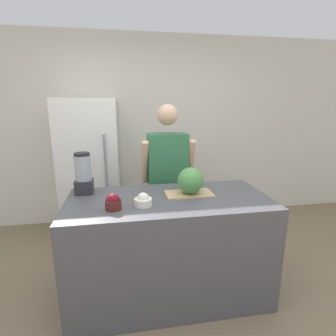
# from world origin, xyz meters

# --- Properties ---
(ground_plane) EXTENTS (14.00, 14.00, 0.00)m
(ground_plane) POSITION_xyz_m (0.00, 0.00, 0.00)
(ground_plane) COLOR #7F6B51
(wall_back) EXTENTS (8.00, 0.06, 2.60)m
(wall_back) POSITION_xyz_m (0.00, 2.13, 1.30)
(wall_back) COLOR silver
(wall_back) RESTS_ON ground_plane
(counter_island) EXTENTS (1.69, 0.80, 0.91)m
(counter_island) POSITION_xyz_m (0.00, 0.40, 0.46)
(counter_island) COLOR #4C4C51
(counter_island) RESTS_ON ground_plane
(refrigerator) EXTENTS (0.70, 0.74, 1.75)m
(refrigerator) POSITION_xyz_m (-0.78, 1.72, 0.87)
(refrigerator) COLOR white
(refrigerator) RESTS_ON ground_plane
(person) EXTENTS (0.56, 0.27, 1.68)m
(person) POSITION_xyz_m (0.10, 1.08, 0.86)
(person) COLOR #4C608C
(person) RESTS_ON ground_plane
(cutting_board) EXTENTS (0.41, 0.22, 0.01)m
(cutting_board) POSITION_xyz_m (0.19, 0.46, 0.92)
(cutting_board) COLOR tan
(cutting_board) RESTS_ON counter_island
(watermelon) EXTENTS (0.23, 0.23, 0.23)m
(watermelon) POSITION_xyz_m (0.20, 0.45, 1.04)
(watermelon) COLOR #4C8C47
(watermelon) RESTS_ON cutting_board
(bowl_cherries) EXTENTS (0.12, 0.12, 0.12)m
(bowl_cherries) POSITION_xyz_m (-0.45, 0.23, 0.97)
(bowl_cherries) COLOR #511E19
(bowl_cherries) RESTS_ON counter_island
(bowl_cream) EXTENTS (0.14, 0.14, 0.11)m
(bowl_cream) POSITION_xyz_m (-0.22, 0.27, 0.96)
(bowl_cream) COLOR white
(bowl_cream) RESTS_ON counter_island
(blender) EXTENTS (0.15, 0.15, 0.36)m
(blender) POSITION_xyz_m (-0.71, 0.65, 1.09)
(blender) COLOR #28282D
(blender) RESTS_ON counter_island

